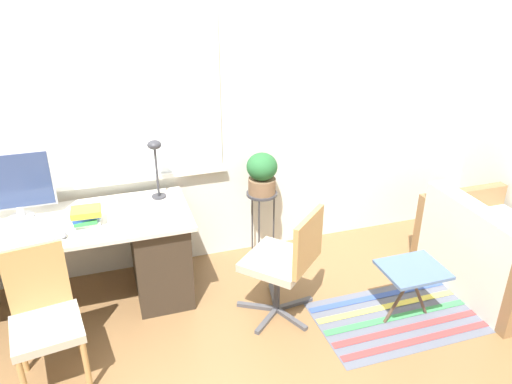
{
  "coord_description": "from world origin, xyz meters",
  "views": [
    {
      "loc": [
        -0.06,
        -2.98,
        2.43
      ],
      "look_at": [
        0.96,
        0.18,
        0.84
      ],
      "focal_mm": 35.0,
      "sensor_mm": 36.0,
      "label": 1
    }
  ],
  "objects_px": {
    "mouse": "(64,235)",
    "book_stack": "(86,216)",
    "keyboard": "(20,241)",
    "desk_lamp": "(155,156)",
    "folding_stool": "(412,273)",
    "office_chair_swivel": "(286,261)",
    "desk_chair_wooden": "(44,316)",
    "potted_plant": "(262,173)",
    "monitor": "(14,184)",
    "couch_loveseat": "(497,255)",
    "plant_stand": "(262,201)"
  },
  "relations": [
    {
      "from": "keyboard",
      "to": "office_chair_swivel",
      "type": "xyz_separation_m",
      "value": [
        1.72,
        -0.37,
        -0.27
      ]
    },
    {
      "from": "plant_stand",
      "to": "office_chair_swivel",
      "type": "bearing_deg",
      "value": -96.04
    },
    {
      "from": "desk_lamp",
      "to": "desk_chair_wooden",
      "type": "xyz_separation_m",
      "value": [
        -0.83,
        -0.87,
        -0.61
      ]
    },
    {
      "from": "monitor",
      "to": "mouse",
      "type": "distance_m",
      "value": 0.54
    },
    {
      "from": "monitor",
      "to": "plant_stand",
      "type": "height_order",
      "value": "monitor"
    },
    {
      "from": "monitor",
      "to": "desk_chair_wooden",
      "type": "xyz_separation_m",
      "value": [
        0.15,
        -0.84,
        -0.53
      ]
    },
    {
      "from": "keyboard",
      "to": "desk_lamp",
      "type": "distance_m",
      "value": 1.09
    },
    {
      "from": "book_stack",
      "to": "office_chair_swivel",
      "type": "height_order",
      "value": "office_chair_swivel"
    },
    {
      "from": "office_chair_swivel",
      "to": "book_stack",
      "type": "bearing_deg",
      "value": -63.43
    },
    {
      "from": "book_stack",
      "to": "potted_plant",
      "type": "relative_size",
      "value": 0.63
    },
    {
      "from": "office_chair_swivel",
      "to": "folding_stool",
      "type": "xyz_separation_m",
      "value": [
        0.83,
        -0.32,
        -0.07
      ]
    },
    {
      "from": "mouse",
      "to": "folding_stool",
      "type": "bearing_deg",
      "value": -16.43
    },
    {
      "from": "desk_lamp",
      "to": "potted_plant",
      "type": "height_order",
      "value": "desk_lamp"
    },
    {
      "from": "desk_lamp",
      "to": "desk_chair_wooden",
      "type": "height_order",
      "value": "desk_lamp"
    },
    {
      "from": "book_stack",
      "to": "desk_chair_wooden",
      "type": "relative_size",
      "value": 0.25
    },
    {
      "from": "keyboard",
      "to": "desk_chair_wooden",
      "type": "distance_m",
      "value": 0.56
    },
    {
      "from": "desk_lamp",
      "to": "office_chair_swivel",
      "type": "distance_m",
      "value": 1.24
    },
    {
      "from": "monitor",
      "to": "keyboard",
      "type": "xyz_separation_m",
      "value": [
        0.02,
        -0.37,
        -0.25
      ]
    },
    {
      "from": "potted_plant",
      "to": "desk_lamp",
      "type": "bearing_deg",
      "value": -178.83
    },
    {
      "from": "keyboard",
      "to": "office_chair_swivel",
      "type": "relative_size",
      "value": 0.47
    },
    {
      "from": "keyboard",
      "to": "desk_lamp",
      "type": "bearing_deg",
      "value": 22.92
    },
    {
      "from": "keyboard",
      "to": "folding_stool",
      "type": "relative_size",
      "value": 0.92
    },
    {
      "from": "keyboard",
      "to": "book_stack",
      "type": "xyz_separation_m",
      "value": [
        0.42,
        0.13,
        0.05
      ]
    },
    {
      "from": "desk_lamp",
      "to": "plant_stand",
      "type": "relative_size",
      "value": 0.74
    },
    {
      "from": "keyboard",
      "to": "mouse",
      "type": "distance_m",
      "value": 0.27
    },
    {
      "from": "book_stack",
      "to": "plant_stand",
      "type": "xyz_separation_m",
      "value": [
        1.39,
        0.3,
        -0.23
      ]
    },
    {
      "from": "keyboard",
      "to": "potted_plant",
      "type": "bearing_deg",
      "value": 13.16
    },
    {
      "from": "keyboard",
      "to": "mouse",
      "type": "xyz_separation_m",
      "value": [
        0.27,
        -0.02,
        0.01
      ]
    },
    {
      "from": "mouse",
      "to": "book_stack",
      "type": "distance_m",
      "value": 0.21
    },
    {
      "from": "office_chair_swivel",
      "to": "folding_stool",
      "type": "relative_size",
      "value": 1.95
    },
    {
      "from": "folding_stool",
      "to": "couch_loveseat",
      "type": "bearing_deg",
      "value": 9.92
    },
    {
      "from": "desk_chair_wooden",
      "to": "desk_lamp",
      "type": "bearing_deg",
      "value": 38.12
    },
    {
      "from": "desk_chair_wooden",
      "to": "couch_loveseat",
      "type": "bearing_deg",
      "value": -9.3
    },
    {
      "from": "desk_chair_wooden",
      "to": "potted_plant",
      "type": "distance_m",
      "value": 1.94
    },
    {
      "from": "keyboard",
      "to": "mouse",
      "type": "bearing_deg",
      "value": -3.75
    },
    {
      "from": "desk_lamp",
      "to": "plant_stand",
      "type": "distance_m",
      "value": 0.99
    },
    {
      "from": "potted_plant",
      "to": "folding_stool",
      "type": "xyz_separation_m",
      "value": [
        0.75,
        -1.11,
        -0.41
      ]
    },
    {
      "from": "mouse",
      "to": "potted_plant",
      "type": "xyz_separation_m",
      "value": [
        1.54,
        0.44,
        0.07
      ]
    },
    {
      "from": "monitor",
      "to": "keyboard",
      "type": "height_order",
      "value": "monitor"
    },
    {
      "from": "desk_lamp",
      "to": "desk_chair_wooden",
      "type": "bearing_deg",
      "value": -133.68
    },
    {
      "from": "mouse",
      "to": "desk_lamp",
      "type": "bearing_deg",
      "value": 31.6
    },
    {
      "from": "desk_lamp",
      "to": "office_chair_swivel",
      "type": "xyz_separation_m",
      "value": [
        0.76,
        -0.78,
        -0.6
      ]
    },
    {
      "from": "desk_chair_wooden",
      "to": "office_chair_swivel",
      "type": "height_order",
      "value": "desk_chair_wooden"
    },
    {
      "from": "monitor",
      "to": "folding_stool",
      "type": "distance_m",
      "value": 2.85
    },
    {
      "from": "mouse",
      "to": "book_stack",
      "type": "xyz_separation_m",
      "value": [
        0.15,
        0.15,
        0.04
      ]
    },
    {
      "from": "desk_chair_wooden",
      "to": "folding_stool",
      "type": "bearing_deg",
      "value": -13.44
    },
    {
      "from": "folding_stool",
      "to": "desk_chair_wooden",
      "type": "bearing_deg",
      "value": 174.76
    },
    {
      "from": "book_stack",
      "to": "potted_plant",
      "type": "xyz_separation_m",
      "value": [
        1.39,
        0.3,
        0.02
      ]
    },
    {
      "from": "folding_stool",
      "to": "desk_lamp",
      "type": "bearing_deg",
      "value": 145.52
    },
    {
      "from": "office_chair_swivel",
      "to": "plant_stand",
      "type": "distance_m",
      "value": 0.8
    }
  ]
}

